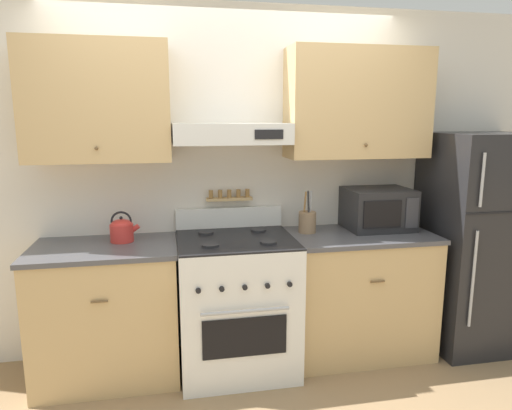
% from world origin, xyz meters
% --- Properties ---
extents(ground_plane, '(16.00, 16.00, 0.00)m').
position_xyz_m(ground_plane, '(0.00, 0.00, 0.00)').
color(ground_plane, '#937551').
extents(wall_back, '(5.20, 0.46, 2.55)m').
position_xyz_m(wall_back, '(0.02, 0.60, 1.46)').
color(wall_back, silver).
rests_on(wall_back, ground_plane).
extents(counter_left, '(0.95, 0.64, 0.92)m').
position_xyz_m(counter_left, '(-0.87, 0.33, 0.46)').
color(counter_left, tan).
rests_on(counter_left, ground_plane).
extents(counter_right, '(1.05, 0.64, 0.92)m').
position_xyz_m(counter_right, '(0.93, 0.33, 0.46)').
color(counter_right, tan).
rests_on(counter_right, ground_plane).
extents(stove_range, '(0.79, 0.74, 1.09)m').
position_xyz_m(stove_range, '(0.00, 0.28, 0.48)').
color(stove_range, white).
rests_on(stove_range, ground_plane).
extents(refrigerator, '(0.76, 0.70, 1.64)m').
position_xyz_m(refrigerator, '(1.89, 0.29, 0.82)').
color(refrigerator, '#232326').
rests_on(refrigerator, ground_plane).
extents(tea_kettle, '(0.20, 0.16, 0.21)m').
position_xyz_m(tea_kettle, '(-0.76, 0.42, 1.00)').
color(tea_kettle, red).
rests_on(tea_kettle, counter_left).
extents(microwave, '(0.48, 0.40, 0.31)m').
position_xyz_m(microwave, '(1.11, 0.44, 1.07)').
color(microwave, '#232326').
rests_on(microwave, counter_right).
extents(utensil_crock, '(0.13, 0.13, 0.31)m').
position_xyz_m(utensil_crock, '(0.55, 0.42, 1.00)').
color(utensil_crock, '#8E7051').
rests_on(utensil_crock, counter_right).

